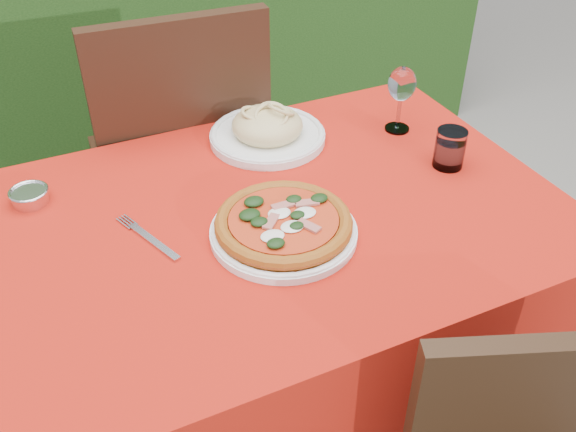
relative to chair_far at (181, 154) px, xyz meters
name	(u,v)px	position (x,y,z in m)	size (l,w,h in m)	color
ground	(274,423)	(0.04, -0.57, -0.59)	(60.00, 60.00, 0.00)	slate
dining_table	(271,266)	(0.04, -0.57, 0.01)	(1.26, 0.86, 0.75)	#4A2E18
chair_far	(181,154)	(0.00, 0.00, 0.00)	(0.49, 0.49, 1.03)	black
pizza_plate	(284,226)	(0.03, -0.65, 0.18)	(0.36, 0.36, 0.06)	white
pasta_plate	(267,130)	(0.16, -0.28, 0.19)	(0.29, 0.29, 0.08)	white
water_glass	(450,150)	(0.49, -0.57, 0.20)	(0.07, 0.07, 0.09)	silver
wine_glass	(402,87)	(0.48, -0.38, 0.28)	(0.07, 0.07, 0.17)	silver
fork	(154,242)	(-0.21, -0.56, 0.16)	(0.03, 0.21, 0.01)	silver
steel_ramekin	(30,197)	(-0.42, -0.31, 0.17)	(0.08, 0.08, 0.03)	silver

